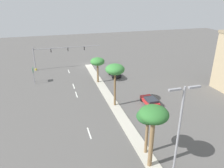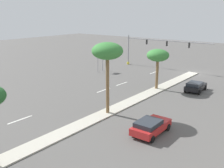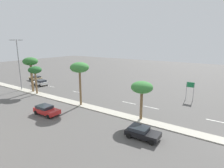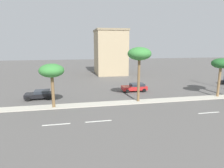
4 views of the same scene
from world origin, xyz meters
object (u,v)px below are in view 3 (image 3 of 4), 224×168
at_px(directional_road_sign, 190,87).
at_px(palm_tree_front, 35,71).
at_px(palm_tree_far, 80,68).
at_px(sedan_black_rear, 142,132).
at_px(sedan_red_outboard, 46,110).
at_px(street_lamp_right, 19,61).
at_px(sedan_white_mid, 40,82).
at_px(palm_tree_mid, 30,63).
at_px(sedan_tan_left, 36,78).
at_px(palm_tree_trailing, 142,88).

height_order(directional_road_sign, palm_tree_front, palm_tree_front).
relative_size(palm_tree_far, palm_tree_front, 1.29).
distance_m(directional_road_sign, sedan_black_rear, 18.46).
xyz_separation_m(sedan_red_outboard, sedan_black_rear, (1.80, -15.37, -0.03)).
distance_m(street_lamp_right, sedan_red_outboard, 19.38).
bearing_deg(sedan_red_outboard, street_lamp_right, 70.55).
relative_size(directional_road_sign, sedan_white_mid, 0.88).
bearing_deg(sedan_black_rear, sedan_white_mid, 73.80).
xyz_separation_m(palm_tree_mid, sedan_red_outboard, (-6.60, -13.58, -5.80)).
xyz_separation_m(sedan_tan_left, sedan_black_rear, (-12.57, -39.51, -0.02)).
bearing_deg(directional_road_sign, palm_tree_far, 132.68).
height_order(sedan_red_outboard, sedan_black_rear, sedan_red_outboard).
bearing_deg(sedan_black_rear, directional_road_sign, -4.03).
distance_m(palm_tree_front, sedan_red_outboard, 13.64).
bearing_deg(palm_tree_trailing, directional_road_sign, -15.20).
height_order(directional_road_sign, palm_tree_far, palm_tree_far).
height_order(palm_tree_front, sedan_white_mid, palm_tree_front).
height_order(sedan_white_mid, sedan_red_outboard, sedan_white_mid).
distance_m(street_lamp_right, sedan_white_mid, 7.90).
relative_size(palm_tree_mid, street_lamp_right, 0.67).
relative_size(palm_tree_trailing, street_lamp_right, 0.49).
xyz_separation_m(palm_tree_far, palm_tree_mid, (0.48, 15.05, -0.08)).
xyz_separation_m(sedan_white_mid, sedan_tan_left, (2.97, 6.46, -0.04)).
relative_size(palm_tree_front, street_lamp_right, 0.52).
xyz_separation_m(palm_tree_mid, street_lamp_right, (-0.45, 3.82, 0.12)).
distance_m(palm_tree_far, sedan_tan_left, 27.55).
bearing_deg(sedan_tan_left, directional_road_sign, -81.97).
xyz_separation_m(palm_tree_trailing, palm_tree_far, (-0.40, 11.49, 1.88)).
relative_size(palm_tree_mid, sedan_red_outboard, 1.78).
bearing_deg(sedan_black_rear, palm_tree_front, 80.89).
relative_size(palm_tree_front, sedan_black_rear, 1.45).
distance_m(directional_road_sign, palm_tree_far, 21.06).
bearing_deg(palm_tree_far, palm_tree_front, 90.11).
bearing_deg(sedan_tan_left, palm_tree_far, -107.86).
bearing_deg(sedan_white_mid, palm_tree_far, -105.43).
distance_m(directional_road_sign, palm_tree_mid, 33.37).
distance_m(sedan_red_outboard, sedan_tan_left, 28.09).
bearing_deg(palm_tree_trailing, palm_tree_far, 91.97).
distance_m(street_lamp_right, sedan_black_rear, 33.59).
bearing_deg(street_lamp_right, sedan_red_outboard, -109.45).
bearing_deg(palm_tree_front, sedan_black_rear, -99.11).
bearing_deg(palm_tree_far, sedan_tan_left, 72.14).
xyz_separation_m(street_lamp_right, sedan_black_rear, (-4.35, -32.77, -5.95)).
relative_size(palm_tree_mid, sedan_white_mid, 1.88).
relative_size(street_lamp_right, sedan_black_rear, 2.82).
bearing_deg(sedan_black_rear, street_lamp_right, 82.44).
distance_m(directional_road_sign, sedan_tan_left, 41.25).
xyz_separation_m(directional_road_sign, sedan_tan_left, (-5.75, 40.80, -1.81)).
distance_m(sedan_white_mid, sedan_black_rear, 34.42).
bearing_deg(sedan_white_mid, sedan_black_rear, -106.20).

